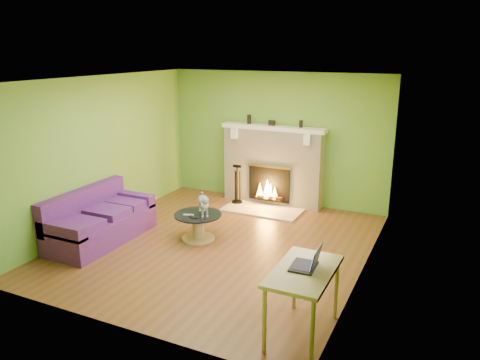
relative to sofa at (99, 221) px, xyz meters
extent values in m
plane|color=brown|center=(1.86, 0.65, -0.32)|extent=(5.00, 5.00, 0.00)
plane|color=white|center=(1.86, 0.65, 2.28)|extent=(5.00, 5.00, 0.00)
plane|color=#619932|center=(1.86, 3.15, 0.98)|extent=(5.00, 0.00, 5.00)
plane|color=#619932|center=(1.86, -1.85, 0.98)|extent=(5.00, 0.00, 5.00)
plane|color=#619932|center=(-0.39, 0.65, 0.98)|extent=(0.00, 5.00, 5.00)
plane|color=#619932|center=(4.11, 0.65, 0.98)|extent=(0.00, 5.00, 5.00)
plane|color=silver|center=(4.10, -0.25, 1.23)|extent=(0.00, 1.20, 1.20)
plane|color=white|center=(4.09, -0.25, 1.23)|extent=(0.00, 1.06, 1.06)
cube|color=beige|center=(1.86, 2.98, 0.43)|extent=(2.00, 0.35, 1.50)
cube|color=black|center=(1.86, 2.79, 0.12)|extent=(0.85, 0.03, 0.68)
cube|color=gold|center=(1.86, 2.78, 0.48)|extent=(0.91, 0.02, 0.04)
cylinder|color=black|center=(1.86, 2.75, -0.16)|extent=(0.55, 0.07, 0.07)
cube|color=silver|center=(1.86, 2.95, 1.22)|extent=(2.10, 0.28, 0.08)
cube|color=silver|center=(1.11, 2.76, 1.08)|extent=(0.12, 0.10, 0.20)
cube|color=silver|center=(2.61, 2.76, 1.08)|extent=(0.12, 0.10, 0.20)
cube|color=beige|center=(1.86, 2.45, -0.31)|extent=(1.50, 0.75, 0.03)
cube|color=silver|center=(1.86, 2.95, 1.22)|extent=(2.10, 0.28, 0.08)
cube|color=#421A65|center=(0.06, -0.01, -0.11)|extent=(0.83, 1.85, 0.42)
cube|color=#421A65|center=(-0.30, -0.01, 0.25)|extent=(0.19, 1.85, 0.52)
cube|color=#421A65|center=(0.06, -0.84, 0.15)|extent=(0.83, 0.19, 0.21)
cube|color=#421A65|center=(0.06, 0.82, 0.15)|extent=(0.83, 0.19, 0.21)
cube|color=#421A65|center=(0.11, -0.53, 0.15)|extent=(0.66, 0.49, 0.11)
cube|color=#421A65|center=(0.11, 0.09, 0.15)|extent=(0.66, 0.49, 0.11)
cube|color=#421A65|center=(0.11, 0.61, 0.15)|extent=(0.66, 0.49, 0.11)
cylinder|color=tan|center=(1.45, 0.71, -0.31)|extent=(0.54, 0.54, 0.03)
cylinder|color=tan|center=(1.45, 0.71, -0.10)|extent=(0.19, 0.19, 0.38)
cylinder|color=black|center=(1.45, 0.71, 0.10)|extent=(0.77, 0.77, 0.02)
cube|color=tan|center=(3.81, -1.09, 0.43)|extent=(0.61, 1.05, 0.04)
cylinder|color=tan|center=(3.56, -1.56, 0.05)|extent=(0.05, 0.05, 0.73)
cylinder|color=tan|center=(4.06, -1.56, 0.05)|extent=(0.05, 0.05, 0.73)
cylinder|color=tan|center=(3.56, -0.62, 0.05)|extent=(0.05, 0.05, 0.73)
cylinder|color=tan|center=(4.06, -0.62, 0.05)|extent=(0.05, 0.05, 0.73)
cube|color=gray|center=(1.35, 0.59, 0.13)|extent=(0.18, 0.10, 0.02)
cube|color=black|center=(1.47, 0.53, 0.12)|extent=(0.17, 0.08, 0.02)
cylinder|color=black|center=(1.33, 2.98, 1.35)|extent=(0.08, 0.08, 0.18)
cylinder|color=black|center=(2.41, 2.98, 1.33)|extent=(0.07, 0.07, 0.14)
cube|color=black|center=(1.82, 2.98, 1.31)|extent=(0.12, 0.08, 0.10)
camera|label=1|loc=(5.12, -5.45, 2.72)|focal=35.00mm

